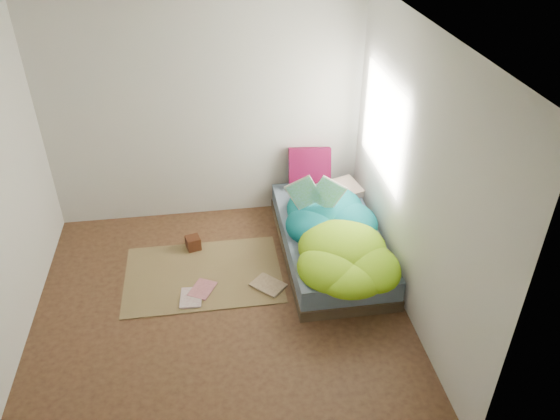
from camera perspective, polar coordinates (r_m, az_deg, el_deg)
The scene contains 12 objects.
ground at distance 5.33m, azimuth -6.20°, elevation -10.36°, with size 3.50×3.50×0.00m, color #3F2618.
room_walls at distance 4.38m, azimuth -7.30°, elevation 5.29°, with size 3.54×3.54×2.62m.
bed at distance 5.90m, azimuth 5.21°, elevation -3.20°, with size 1.00×2.00×0.34m.
duvet at distance 5.53m, azimuth 5.89°, elevation -1.69°, with size 0.96×1.84×0.34m, color #076B6D, non-canonical shape.
rug at distance 5.74m, azimuth -8.02°, elevation -6.67°, with size 1.60×1.10×0.01m, color brown.
pillow_floral at distance 6.31m, azimuth 6.01°, elevation 1.90°, with size 0.53×0.33×0.12m, color #F0E5CF.
pillow_magenta at distance 6.38m, azimuth 3.11°, elevation 4.35°, with size 0.48×0.15×0.48m, color #52052C.
open_book at distance 5.56m, azimuth 3.78°, elevation 2.59°, with size 0.50×0.11×0.30m, color #2E8E39, non-canonical shape.
wooden_box at distance 6.06m, azimuth -9.06°, elevation -3.42°, with size 0.14×0.14×0.14m, color black.
floor_book_a at distance 5.48m, azimuth -10.38°, elevation -9.06°, with size 0.21×0.29×0.02m, color silver.
floor_book_b at distance 5.58m, azimuth -9.09°, elevation -7.96°, with size 0.21×0.28×0.03m, color #CA7480.
floor_book_c at distance 5.46m, azimuth -1.99°, elevation -8.50°, with size 0.23×0.32×0.02m, color tan.
Camera 1 is at (-0.00, -3.87, 3.66)m, focal length 35.00 mm.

